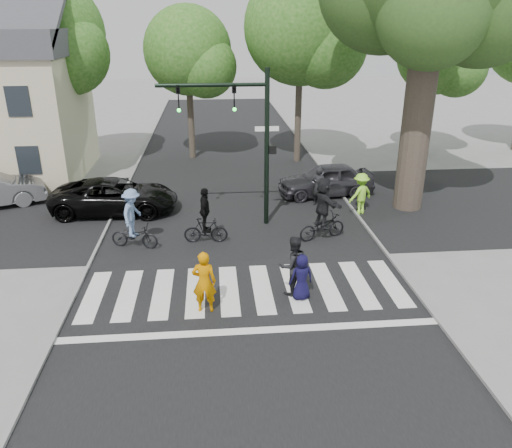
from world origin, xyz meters
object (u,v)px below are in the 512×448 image
(cyclist_left, at_px, (133,223))
(cyclist_mid, at_px, (205,221))
(pedestrian_child, at_px, (301,277))
(traffic_signal, at_px, (244,126))
(car_suv, at_px, (115,196))
(pedestrian_adult, at_px, (293,266))
(pedestrian_woman, at_px, (204,282))
(cyclist_right, at_px, (323,212))
(car_grey, at_px, (326,180))

(cyclist_left, bearing_deg, cyclist_mid, 4.77)
(pedestrian_child, relative_size, cyclist_mid, 0.68)
(traffic_signal, height_order, car_suv, traffic_signal)
(car_suv, bearing_deg, pedestrian_child, -137.30)
(pedestrian_child, xyz_separation_m, pedestrian_adult, (-0.20, 0.31, 0.22))
(cyclist_mid, bearing_deg, cyclist_left, -175.23)
(pedestrian_woman, height_order, car_suv, pedestrian_woman)
(pedestrian_woman, bearing_deg, pedestrian_child, -166.32)
(traffic_signal, bearing_deg, cyclist_right, -31.69)
(pedestrian_child, bearing_deg, traffic_signal, -88.63)
(car_grey, bearing_deg, pedestrian_woman, -36.69)
(cyclist_mid, distance_m, cyclist_right, 4.28)
(cyclist_left, bearing_deg, traffic_signal, 24.32)
(traffic_signal, bearing_deg, cyclist_mid, -133.50)
(car_grey, bearing_deg, car_suv, -87.97)
(cyclist_left, xyz_separation_m, cyclist_right, (6.80, 0.15, 0.10))
(pedestrian_adult, bearing_deg, pedestrian_woman, 0.77)
(pedestrian_adult, height_order, car_grey, pedestrian_adult)
(cyclist_mid, bearing_deg, pedestrian_child, -56.92)
(pedestrian_adult, bearing_deg, car_suv, -64.13)
(pedestrian_woman, xyz_separation_m, cyclist_left, (-2.51, 4.45, 0.04))
(pedestrian_child, xyz_separation_m, car_suv, (-6.55, 7.67, 0.02))
(car_suv, bearing_deg, pedestrian_adult, -137.03)
(cyclist_mid, relative_size, car_grey, 0.47)
(pedestrian_woman, xyz_separation_m, car_grey, (5.51, 9.49, -0.16))
(pedestrian_adult, distance_m, car_suv, 9.73)
(pedestrian_child, bearing_deg, cyclist_left, -47.67)
(traffic_signal, height_order, cyclist_mid, traffic_signal)
(traffic_signal, relative_size, car_grey, 1.37)
(pedestrian_adult, distance_m, cyclist_mid, 4.70)
(cyclist_right, xyz_separation_m, car_suv, (-8.07, 3.49, -0.33))
(cyclist_right, bearing_deg, car_suv, 156.60)
(cyclist_right, bearing_deg, pedestrian_woman, -133.06)
(cyclist_right, relative_size, car_grey, 0.54)
(pedestrian_adult, relative_size, car_grey, 0.42)
(pedestrian_child, distance_m, cyclist_right, 4.46)
(pedestrian_woman, relative_size, cyclist_right, 0.77)
(pedestrian_child, height_order, pedestrian_adult, pedestrian_adult)
(cyclist_left, height_order, car_suv, cyclist_left)
(traffic_signal, xyz_separation_m, cyclist_mid, (-1.55, -1.63, -3.05))
(pedestrian_woman, bearing_deg, car_suv, -59.85)
(car_suv, bearing_deg, cyclist_right, -111.18)
(traffic_signal, distance_m, cyclist_right, 4.29)
(pedestrian_woman, xyz_separation_m, car_suv, (-3.77, 8.09, -0.19))
(car_suv, height_order, car_grey, car_grey)
(pedestrian_woman, distance_m, pedestrian_adult, 2.68)
(traffic_signal, xyz_separation_m, car_grey, (3.95, 3.20, -3.16))
(pedestrian_woman, distance_m, car_suv, 8.93)
(pedestrian_adult, xyz_separation_m, cyclist_mid, (-2.56, 3.93, -0.07))
(car_grey, bearing_deg, cyclist_left, -64.39)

